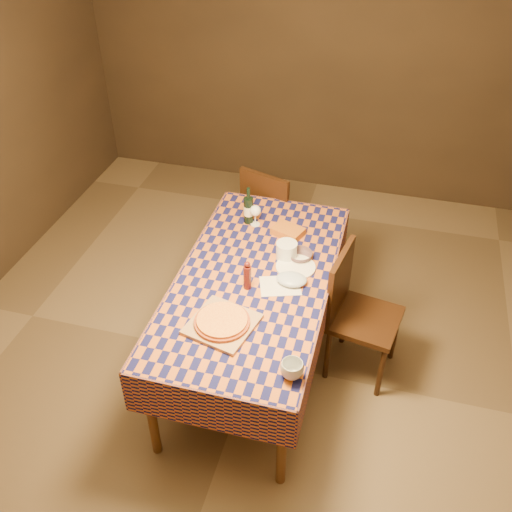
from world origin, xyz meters
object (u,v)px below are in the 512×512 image
Objects in this scene: bowl at (300,256)px; white_plate at (296,267)px; dining_table at (254,287)px; wine_bottle at (249,210)px; chair_far at (272,213)px; cutting_board at (222,324)px; chair_right at (354,308)px; pizza at (222,321)px.

white_plate is (-0.01, -0.10, -0.02)m from bowl.
dining_table is 6.71× the size of wine_bottle.
chair_far reaches higher than dining_table.
cutting_board reaches higher than dining_table.
chair_right is at bearing -14.44° from bowl.
bowl is at bearing -65.03° from chair_far.
pizza is 1.65× the size of white_plate.
chair_far is 1.21m from chair_right.
chair_right reaches higher than bowl.
pizza reaches higher than dining_table.
chair_right is (0.63, 0.16, -0.17)m from dining_table.
bowl is 0.10m from white_plate.
wine_bottle is (-0.43, 0.32, 0.08)m from bowl.
cutting_board is 1.04m from wine_bottle.
pizza is at bearing -90.00° from cutting_board.
cutting_board is 0.37× the size of chair_right.
chair_far and chair_right have the same top height.
chair_right is (0.69, 0.61, -0.26)m from cutting_board.
chair_right reaches higher than pizza.
chair_right is (0.39, -0.10, -0.27)m from bowl.
chair_far is (-0.09, 1.53, -0.26)m from cutting_board.
chair_far is (-0.38, 0.82, -0.27)m from bowl.
dining_table is 0.63m from wine_bottle.
dining_table is at bearing 82.23° from cutting_board.
white_plate is (0.29, 0.61, -0.03)m from pizza.
wine_bottle is at bearing 153.03° from chair_right.
pizza is 0.45× the size of chair_right.
pizza is 2.60× the size of bowl.
pizza is at bearing -97.77° from dining_table.
pizza is 0.77m from bowl.
bowl is at bearing 67.13° from cutting_board.
dining_table is at bearing -145.66° from white_plate.
cutting_board is 0.77m from bowl.
bowl is (0.24, 0.26, 0.10)m from dining_table.
cutting_board is 0.03m from pizza.
chair_far is (-0.09, 1.53, -0.28)m from pizza.
chair_far reaches higher than bowl.
cutting_board is 0.37× the size of chair_far.
dining_table is 0.47m from pizza.
bowl is at bearing 67.13° from pizza.
white_plate is 0.27× the size of chair_right.
cutting_board is 0.95m from chair_right.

